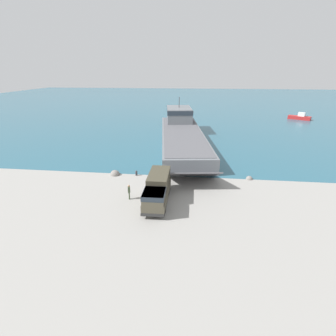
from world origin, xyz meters
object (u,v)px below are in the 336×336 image
at_px(landing_craft, 181,131).
at_px(moored_boat_b, 179,113).
at_px(mooring_bollard, 136,173).
at_px(soldier_on_ramp, 129,191).
at_px(moored_boat_a, 300,117).
at_px(military_truck, 158,189).
at_px(moored_boat_c, 179,113).

distance_m(landing_craft, moored_boat_b, 33.95).
bearing_deg(mooring_bollard, soldier_on_ramp, -83.29).
xyz_separation_m(landing_craft, moored_boat_a, (33.12, 28.61, -1.28)).
bearing_deg(military_truck, landing_craft, 177.10).
bearing_deg(landing_craft, military_truck, -99.39).
distance_m(soldier_on_ramp, moored_boat_c, 59.13).
distance_m(moored_boat_a, moored_boat_b, 36.43).
distance_m(soldier_on_ramp, moored_boat_a, 66.87).
distance_m(moored_boat_a, mooring_bollard, 61.63).
bearing_deg(moored_boat_b, moored_boat_c, 97.03).
relative_size(moored_boat_a, moored_boat_b, 0.98).
xyz_separation_m(soldier_on_ramp, mooring_bollard, (-0.83, 7.06, -0.63)).
bearing_deg(moored_boat_c, moored_boat_b, 68.03).
bearing_deg(mooring_bollard, moored_boat_a, 51.93).
relative_size(military_truck, moored_boat_b, 1.21).
bearing_deg(military_truck, moored_boat_b, -179.24).
bearing_deg(moored_boat_a, moored_boat_c, 113.89).
relative_size(moored_boat_a, moored_boat_c, 0.91).
xyz_separation_m(soldier_on_ramp, moored_boat_a, (37.17, 55.59, -0.34)).
height_order(soldier_on_ramp, mooring_bollard, soldier_on_ramp).
bearing_deg(moored_boat_a, mooring_bollard, 171.41).
distance_m(landing_craft, soldier_on_ramp, 27.30).
relative_size(landing_craft, military_truck, 4.95).
distance_m(moored_boat_a, moored_boat_c, 36.26).
bearing_deg(soldier_on_ramp, moored_boat_a, -136.64).
bearing_deg(military_truck, moored_boat_c, -179.15).
xyz_separation_m(moored_boat_a, mooring_bollard, (-38.00, -48.52, -0.30)).
bearing_deg(soldier_on_ramp, mooring_bollard, -96.16).
relative_size(moored_boat_a, mooring_bollard, 8.81).
xyz_separation_m(landing_craft, mooring_bollard, (-4.88, -19.92, -1.57)).
relative_size(moored_boat_b, mooring_bollard, 8.99).
bearing_deg(military_truck, soldier_on_ramp, -94.49).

